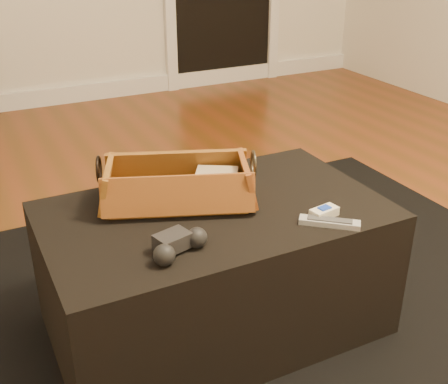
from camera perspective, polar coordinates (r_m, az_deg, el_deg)
name	(u,v)px	position (r m, az deg, el deg)	size (l,w,h in m)	color
floor	(241,318)	(1.93, 1.73, -12.67)	(5.00, 5.50, 0.01)	brown
baseboard	(62,95)	(4.27, -16.09, 9.40)	(5.00, 0.04, 0.12)	white
area_rug	(223,334)	(1.85, -0.14, -14.20)	(2.60, 2.00, 0.01)	black
ottoman	(215,269)	(1.75, -0.89, -7.84)	(1.00, 0.60, 0.42)	black
tv_remote	(171,197)	(1.66, -5.45, -0.50)	(0.24, 0.05, 0.02)	black
cloth_bundle	(217,181)	(1.70, -0.72, 1.11)	(0.12, 0.09, 0.07)	tan
wicker_basket	(178,187)	(1.67, -4.71, 0.56)	(0.50, 0.38, 0.16)	brown
game_controller	(178,244)	(1.43, -4.73, -5.30)	(0.18, 0.13, 0.06)	black
silver_remote	(330,222)	(1.59, 10.67, -3.03)	(0.15, 0.14, 0.02)	silver
cream_gadget	(324,212)	(1.63, 10.14, -2.03)	(0.09, 0.05, 0.03)	silver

